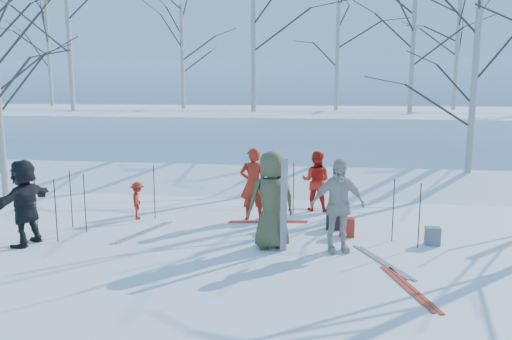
% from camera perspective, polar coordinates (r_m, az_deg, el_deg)
% --- Properties ---
extents(ground, '(120.00, 120.00, 0.00)m').
position_cam_1_polar(ground, '(10.62, -1.17, -8.29)').
color(ground, white).
rests_on(ground, ground).
extents(snow_ramp, '(70.00, 9.49, 4.12)m').
position_cam_1_polar(snow_ramp, '(17.33, 2.61, -0.73)').
color(snow_ramp, white).
rests_on(snow_ramp, ground).
extents(snow_plateau, '(70.00, 18.00, 2.20)m').
position_cam_1_polar(snow_plateau, '(27.11, 4.71, 4.81)').
color(snow_plateau, white).
rests_on(snow_plateau, ground).
extents(far_hill, '(90.00, 30.00, 6.00)m').
position_cam_1_polar(far_hill, '(48.01, 6.31, 8.07)').
color(far_hill, white).
rests_on(far_hill, ground).
extents(skier_olive_center, '(1.14, 0.97, 1.98)m').
position_cam_1_polar(skier_olive_center, '(10.05, 1.79, -3.45)').
color(skier_olive_center, '#454529').
rests_on(skier_olive_center, ground).
extents(skier_red_north, '(0.72, 0.55, 1.78)m').
position_cam_1_polar(skier_red_north, '(12.18, -0.33, -1.61)').
color(skier_red_north, '#AA220F').
rests_on(skier_red_north, ground).
extents(skier_redor_behind, '(0.86, 0.72, 1.58)m').
position_cam_1_polar(skier_redor_behind, '(13.20, 6.86, -1.25)').
color(skier_redor_behind, red).
rests_on(skier_redor_behind, ground).
extents(skier_red_seated, '(0.52, 0.68, 0.93)m').
position_cam_1_polar(skier_red_seated, '(12.67, -13.36, -3.41)').
color(skier_red_seated, '#AA220F').
rests_on(skier_red_seated, ground).
extents(skier_cream_east, '(1.19, 0.77, 1.87)m').
position_cam_1_polar(skier_cream_east, '(9.96, 9.32, -4.02)').
color(skier_cream_east, beige).
rests_on(skier_cream_east, ground).
extents(skier_grey_west, '(0.82, 1.73, 1.79)m').
position_cam_1_polar(skier_grey_west, '(11.31, -24.93, -3.38)').
color(skier_grey_west, black).
rests_on(skier_grey_west, ground).
extents(dog, '(0.50, 0.67, 0.51)m').
position_cam_1_polar(dog, '(11.38, 2.51, -5.72)').
color(dog, black).
rests_on(dog, ground).
extents(upright_ski_left, '(0.10, 0.17, 1.90)m').
position_cam_1_polar(upright_ski_left, '(9.78, 3.03, -4.09)').
color(upright_ski_left, silver).
rests_on(upright_ski_left, ground).
extents(upright_ski_right, '(0.11, 0.23, 1.89)m').
position_cam_1_polar(upright_ski_right, '(9.80, 3.38, -4.07)').
color(upright_ski_right, silver).
rests_on(upright_ski_right, ground).
extents(ski_pair_a, '(1.68, 2.06, 0.02)m').
position_cam_1_polar(ski_pair_a, '(9.78, 14.23, -10.13)').
color(ski_pair_a, silver).
rests_on(ski_pair_a, ground).
extents(ski_pair_b, '(1.26, 2.01, 0.02)m').
position_cam_1_polar(ski_pair_b, '(8.71, 17.09, -12.76)').
color(ski_pair_b, '#B82E1A').
rests_on(ski_pair_b, ground).
extents(ski_pair_c, '(1.35, 2.02, 0.02)m').
position_cam_1_polar(ski_pair_c, '(11.58, -12.76, -6.95)').
color(ski_pair_c, silver).
rests_on(ski_pair_c, ground).
extents(ski_pair_d, '(0.76, 1.96, 0.02)m').
position_cam_1_polar(ski_pair_d, '(12.14, 1.42, -5.93)').
color(ski_pair_d, '#B82E1A').
rests_on(ski_pair_d, ground).
extents(ski_pole_a, '(0.02, 0.02, 1.34)m').
position_cam_1_polar(ski_pole_a, '(12.56, -11.55, -2.50)').
color(ski_pole_a, black).
rests_on(ski_pole_a, ground).
extents(ski_pole_b, '(0.02, 0.02, 1.34)m').
position_cam_1_polar(ski_pole_b, '(10.63, 18.17, -5.00)').
color(ski_pole_b, black).
rests_on(ski_pole_b, ground).
extents(ski_pole_c, '(0.02, 0.02, 1.34)m').
position_cam_1_polar(ski_pole_c, '(11.79, -18.97, -3.62)').
color(ski_pole_c, black).
rests_on(ski_pole_c, ground).
extents(ski_pole_d, '(0.02, 0.02, 1.34)m').
position_cam_1_polar(ski_pole_d, '(11.34, -21.92, -4.31)').
color(ski_pole_d, black).
rests_on(ski_pole_d, ground).
extents(ski_pole_e, '(0.02, 0.02, 1.34)m').
position_cam_1_polar(ski_pole_e, '(12.30, -20.38, -3.17)').
color(ski_pole_e, black).
rests_on(ski_pole_e, ground).
extents(ski_pole_f, '(0.02, 0.02, 1.34)m').
position_cam_1_polar(ski_pole_f, '(11.80, -23.83, -3.91)').
color(ski_pole_f, black).
rests_on(ski_pole_f, ground).
extents(ski_pole_g, '(0.02, 0.02, 1.34)m').
position_cam_1_polar(ski_pole_g, '(12.77, 2.88, -2.11)').
color(ski_pole_g, black).
rests_on(ski_pole_g, ground).
extents(ski_pole_h, '(0.02, 0.02, 1.34)m').
position_cam_1_polar(ski_pole_h, '(10.92, 15.41, -4.47)').
color(ski_pole_h, black).
rests_on(ski_pole_h, ground).
extents(ski_pole_i, '(0.02, 0.02, 1.34)m').
position_cam_1_polar(ski_pole_i, '(12.74, 4.31, -2.15)').
color(ski_pole_i, black).
rests_on(ski_pole_i, ground).
extents(backpack_red, '(0.32, 0.22, 0.42)m').
position_cam_1_polar(backpack_red, '(11.16, 10.35, -6.43)').
color(backpack_red, '#A52519').
rests_on(backpack_red, ground).
extents(backpack_grey, '(0.30, 0.20, 0.38)m').
position_cam_1_polar(backpack_grey, '(11.03, 19.53, -7.13)').
color(backpack_grey, slate).
rests_on(backpack_grey, ground).
extents(backpack_dark, '(0.34, 0.24, 0.40)m').
position_cam_1_polar(backpack_dark, '(11.65, 8.85, -5.74)').
color(backpack_dark, black).
rests_on(backpack_dark, ground).
extents(birch_plateau_b, '(5.49, 5.49, 6.98)m').
position_cam_1_polar(birch_plateau_b, '(20.98, -0.29, 16.28)').
color(birch_plateau_b, silver).
rests_on(birch_plateau_b, snow_plateau).
extents(birch_plateau_c, '(5.55, 5.55, 7.07)m').
position_cam_1_polar(birch_plateau_c, '(24.13, -20.66, 14.91)').
color(birch_plateau_c, silver).
rests_on(birch_plateau_c, snow_plateau).
extents(birch_plateau_d, '(4.19, 4.19, 5.12)m').
position_cam_1_polar(birch_plateau_d, '(20.12, 17.52, 13.47)').
color(birch_plateau_d, silver).
rests_on(birch_plateau_d, snow_plateau).
extents(birch_plateau_e, '(4.42, 4.42, 5.46)m').
position_cam_1_polar(birch_plateau_e, '(28.65, -22.62, 12.24)').
color(birch_plateau_e, silver).
rests_on(birch_plateau_e, snow_plateau).
extents(birch_plateau_f, '(3.88, 3.88, 4.69)m').
position_cam_1_polar(birch_plateau_f, '(23.75, -8.43, 12.62)').
color(birch_plateau_f, silver).
rests_on(birch_plateau_f, snow_plateau).
extents(birch_plateau_g, '(4.08, 4.08, 4.98)m').
position_cam_1_polar(birch_plateau_g, '(24.00, 21.98, 12.35)').
color(birch_plateau_g, silver).
rests_on(birch_plateau_g, snow_plateau).
extents(birch_plateau_h, '(4.26, 4.26, 5.23)m').
position_cam_1_polar(birch_plateau_h, '(21.95, 9.29, 13.56)').
color(birch_plateau_h, silver).
rests_on(birch_plateau_h, snow_plateau).
extents(birch_edge_e, '(4.61, 4.61, 5.73)m').
position_cam_1_polar(birch_edge_e, '(16.67, 23.56, 7.47)').
color(birch_edge_e, silver).
rests_on(birch_edge_e, ground).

